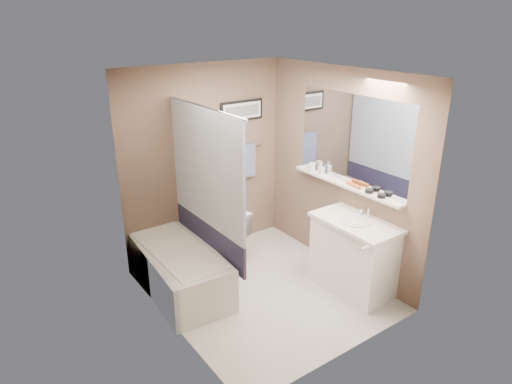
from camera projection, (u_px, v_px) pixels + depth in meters
ground at (264, 290)px, 5.16m from camera, size 2.50×2.50×0.00m
ceiling at (265, 75)px, 4.29m from camera, size 2.20×2.50×0.04m
wall_back at (206, 162)px, 5.65m from camera, size 2.20×0.04×2.40m
wall_front at (352, 236)px, 3.79m from camera, size 2.20×0.04×2.40m
wall_left at (169, 217)px, 4.14m from camera, size 0.04×2.50×2.40m
wall_right at (339, 172)px, 5.30m from camera, size 0.04×2.50×2.40m
tile_surround at (147, 219)px, 4.58m from camera, size 0.02×1.55×2.00m
curtain_rod at (203, 107)px, 4.57m from camera, size 0.02×1.55×0.02m
curtain_upper at (206, 168)px, 4.81m from camera, size 0.03×1.45×1.28m
curtain_lower at (209, 238)px, 5.11m from camera, size 0.03×1.45×0.36m
mirror at (352, 140)px, 5.04m from camera, size 0.02×1.60×1.00m
shelf at (345, 185)px, 5.20m from camera, size 0.12×1.60×0.03m
towel_bar at (243, 148)px, 5.90m from camera, size 0.60×0.02×0.02m
towel at (244, 161)px, 5.95m from camera, size 0.34×0.05×0.44m
art_frame at (242, 111)px, 5.74m from camera, size 0.62×0.02×0.26m
art_mat at (242, 111)px, 5.73m from camera, size 0.56×0.00×0.20m
art_image at (242, 111)px, 5.73m from camera, size 0.50×0.00×0.13m
door at (394, 240)px, 4.15m from camera, size 0.80×0.02×2.00m
door_handle at (365, 248)px, 4.01m from camera, size 0.10×0.02×0.02m
bathtub at (179, 269)px, 5.11m from camera, size 0.80×1.55×0.50m
tub_rim at (177, 249)px, 5.02m from camera, size 0.56×1.36×0.02m
toilet at (224, 234)px, 5.73m from camera, size 0.55×0.73×0.67m
vanity at (353, 257)px, 5.07m from camera, size 0.53×0.91×0.80m
countertop at (356, 223)px, 4.91m from camera, size 0.54×0.96×0.04m
sink_basin at (355, 221)px, 4.90m from camera, size 0.34×0.34×0.01m
faucet_spout at (368, 213)px, 4.99m from camera, size 0.02×0.02×0.10m
faucet_knob at (361, 211)px, 5.07m from camera, size 0.05×0.05×0.05m
candle_bowl_near at (381, 196)px, 4.79m from camera, size 0.09×0.09×0.04m
candle_bowl_far at (369, 191)px, 4.92m from camera, size 0.09×0.09×0.04m
hair_brush_front at (353, 185)px, 5.09m from camera, size 0.07×0.22×0.04m
pink_comb at (331, 178)px, 5.37m from camera, size 0.05×0.16×0.01m
glass_jar at (312, 167)px, 5.60m from camera, size 0.08×0.08×0.10m
soap_bottle at (321, 169)px, 5.47m from camera, size 0.06×0.07×0.14m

